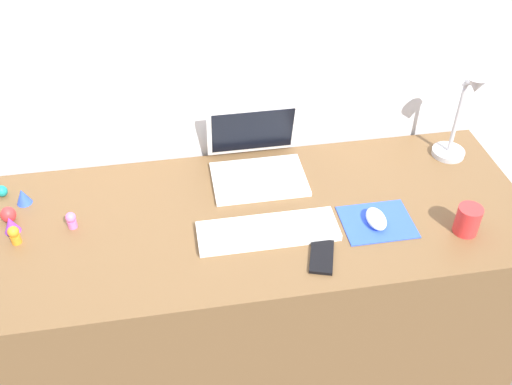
{
  "coord_description": "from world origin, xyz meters",
  "views": [
    {
      "loc": [
        -0.19,
        -1.29,
        1.92
      ],
      "look_at": [
        0.02,
        0.0,
        0.83
      ],
      "focal_mm": 40.85,
      "sensor_mm": 36.0,
      "label": 1
    }
  ],
  "objects_px": {
    "toy_figurine_red": "(8,215)",
    "toy_figurine_blue": "(23,196)",
    "toy_figurine_purple": "(11,225)",
    "desk_lamp": "(461,120)",
    "mouse": "(376,219)",
    "toy_figurine_orange": "(14,234)",
    "keyboard": "(268,231)",
    "toy_figurine_pink": "(71,220)",
    "cell_phone": "(322,257)",
    "laptop": "(256,157)",
    "coffee_mug": "(468,220)",
    "toy_figurine_teal": "(2,191)"
  },
  "relations": [
    {
      "from": "laptop",
      "to": "mouse",
      "type": "xyz_separation_m",
      "value": [
        0.31,
        -0.32,
        -0.03
      ]
    },
    {
      "from": "keyboard",
      "to": "coffee_mug",
      "type": "relative_size",
      "value": 4.6
    },
    {
      "from": "toy_figurine_pink",
      "to": "toy_figurine_red",
      "type": "xyz_separation_m",
      "value": [
        -0.19,
        0.06,
        -0.0
      ]
    },
    {
      "from": "toy_figurine_teal",
      "to": "toy_figurine_purple",
      "type": "relative_size",
      "value": 0.72
    },
    {
      "from": "laptop",
      "to": "keyboard",
      "type": "xyz_separation_m",
      "value": [
        -0.02,
        -0.3,
        -0.04
      ]
    },
    {
      "from": "desk_lamp",
      "to": "toy_figurine_purple",
      "type": "height_order",
      "value": "desk_lamp"
    },
    {
      "from": "toy_figurine_teal",
      "to": "toy_figurine_blue",
      "type": "bearing_deg",
      "value": -33.81
    },
    {
      "from": "toy_figurine_purple",
      "to": "toy_figurine_teal",
      "type": "bearing_deg",
      "value": 107.38
    },
    {
      "from": "desk_lamp",
      "to": "toy_figurine_blue",
      "type": "relative_size",
      "value": 6.3
    },
    {
      "from": "keyboard",
      "to": "toy_figurine_red",
      "type": "bearing_deg",
      "value": 166.27
    },
    {
      "from": "keyboard",
      "to": "toy_figurine_purple",
      "type": "xyz_separation_m",
      "value": [
        -0.74,
        0.14,
        0.02
      ]
    },
    {
      "from": "mouse",
      "to": "toy_figurine_blue",
      "type": "distance_m",
      "value": 1.08
    },
    {
      "from": "coffee_mug",
      "to": "toy_figurine_blue",
      "type": "relative_size",
      "value": 1.72
    },
    {
      "from": "desk_lamp",
      "to": "toy_figurine_pink",
      "type": "height_order",
      "value": "desk_lamp"
    },
    {
      "from": "keyboard",
      "to": "toy_figurine_orange",
      "type": "relative_size",
      "value": 6.9
    },
    {
      "from": "laptop",
      "to": "toy_figurine_teal",
      "type": "xyz_separation_m",
      "value": [
        -0.81,
        0.0,
        -0.04
      ]
    },
    {
      "from": "laptop",
      "to": "toy_figurine_purple",
      "type": "bearing_deg",
      "value": -167.32
    },
    {
      "from": "toy_figurine_blue",
      "to": "toy_figurine_red",
      "type": "relative_size",
      "value": 1.04
    },
    {
      "from": "laptop",
      "to": "toy_figurine_blue",
      "type": "relative_size",
      "value": 5.8
    },
    {
      "from": "desk_lamp",
      "to": "toy_figurine_orange",
      "type": "distance_m",
      "value": 1.41
    },
    {
      "from": "cell_phone",
      "to": "toy_figurine_blue",
      "type": "bearing_deg",
      "value": 173.19
    },
    {
      "from": "desk_lamp",
      "to": "toy_figurine_red",
      "type": "height_order",
      "value": "desk_lamp"
    },
    {
      "from": "mouse",
      "to": "toy_figurine_pink",
      "type": "distance_m",
      "value": 0.9
    },
    {
      "from": "laptop",
      "to": "toy_figurine_teal",
      "type": "height_order",
      "value": "laptop"
    },
    {
      "from": "mouse",
      "to": "toy_figurine_orange",
      "type": "xyz_separation_m",
      "value": [
        -1.04,
        0.1,
        0.01
      ]
    },
    {
      "from": "cell_phone",
      "to": "toy_figurine_teal",
      "type": "distance_m",
      "value": 1.02
    },
    {
      "from": "toy_figurine_orange",
      "to": "toy_figurine_blue",
      "type": "bearing_deg",
      "value": 90.41
    },
    {
      "from": "toy_figurine_pink",
      "to": "coffee_mug",
      "type": "bearing_deg",
      "value": -10.52
    },
    {
      "from": "keyboard",
      "to": "toy_figurine_teal",
      "type": "xyz_separation_m",
      "value": [
        -0.79,
        0.31,
        0.01
      ]
    },
    {
      "from": "keyboard",
      "to": "toy_figurine_orange",
      "type": "height_order",
      "value": "toy_figurine_orange"
    },
    {
      "from": "toy_figurine_blue",
      "to": "toy_figurine_orange",
      "type": "xyz_separation_m",
      "value": [
        0.0,
        -0.18,
        0.01
      ]
    },
    {
      "from": "toy_figurine_purple",
      "to": "desk_lamp",
      "type": "bearing_deg",
      "value": 4.9
    },
    {
      "from": "toy_figurine_pink",
      "to": "cell_phone",
      "type": "bearing_deg",
      "value": -19.45
    },
    {
      "from": "toy_figurine_purple",
      "to": "mouse",
      "type": "bearing_deg",
      "value": -7.98
    },
    {
      "from": "toy_figurine_purple",
      "to": "laptop",
      "type": "bearing_deg",
      "value": 12.68
    },
    {
      "from": "mouse",
      "to": "toy_figurine_orange",
      "type": "height_order",
      "value": "toy_figurine_orange"
    },
    {
      "from": "keyboard",
      "to": "desk_lamp",
      "type": "xyz_separation_m",
      "value": [
        0.68,
        0.26,
        0.15
      ]
    },
    {
      "from": "mouse",
      "to": "toy_figurine_teal",
      "type": "bearing_deg",
      "value": 163.88
    },
    {
      "from": "desk_lamp",
      "to": "toy_figurine_orange",
      "type": "xyz_separation_m",
      "value": [
        -1.4,
        -0.17,
        -0.12
      ]
    },
    {
      "from": "toy_figurine_blue",
      "to": "keyboard",
      "type": "bearing_deg",
      "value": -19.95
    },
    {
      "from": "toy_figurine_teal",
      "to": "toy_figurine_orange",
      "type": "distance_m",
      "value": 0.23
    },
    {
      "from": "toy_figurine_teal",
      "to": "cell_phone",
      "type": "bearing_deg",
      "value": -24.99
    },
    {
      "from": "desk_lamp",
      "to": "toy_figurine_orange",
      "type": "height_order",
      "value": "desk_lamp"
    },
    {
      "from": "toy_figurine_pink",
      "to": "toy_figurine_red",
      "type": "bearing_deg",
      "value": 162.55
    },
    {
      "from": "desk_lamp",
      "to": "toy_figurine_pink",
      "type": "relative_size",
      "value": 6.08
    },
    {
      "from": "cell_phone",
      "to": "toy_figurine_purple",
      "type": "xyz_separation_m",
      "value": [
        -0.87,
        0.26,
        0.02
      ]
    },
    {
      "from": "toy_figurine_red",
      "to": "coffee_mug",
      "type": "bearing_deg",
      "value": -11.53
    },
    {
      "from": "toy_figurine_red",
      "to": "toy_figurine_blue",
      "type": "bearing_deg",
      "value": 67.71
    },
    {
      "from": "toy_figurine_blue",
      "to": "toy_figurine_orange",
      "type": "distance_m",
      "value": 0.18
    },
    {
      "from": "keyboard",
      "to": "toy_figurine_pink",
      "type": "height_order",
      "value": "toy_figurine_pink"
    }
  ]
}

